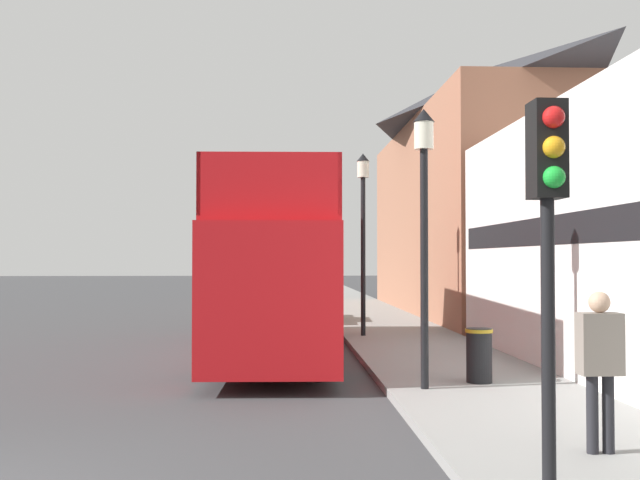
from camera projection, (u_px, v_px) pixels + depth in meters
name	position (u px, v px, depth m)	size (l,w,h in m)	color
ground_plane	(190.00, 320.00, 27.69)	(144.00, 144.00, 0.00)	#3D3D3F
sidewalk	(382.00, 324.00, 25.06)	(3.32, 108.00, 0.14)	gray
brick_terrace_rear	(480.00, 192.00, 30.29)	(6.00, 18.29, 9.94)	#9E664C
tour_bus	(279.00, 276.00, 17.52)	(2.77, 10.68, 4.07)	red
parked_car_ahead_of_bus	(299.00, 304.00, 25.91)	(1.93, 4.43, 1.42)	black
pedestrian_nearest	(600.00, 356.00, 8.19)	(0.46, 0.25, 1.77)	#232328
traffic_signal	(548.00, 208.00, 6.45)	(0.28, 0.42, 3.50)	black
lamp_post_nearest	(424.00, 195.00, 12.30)	(0.35, 0.35, 4.60)	black
lamp_post_second	(363.00, 211.00, 20.76)	(0.35, 0.35, 5.06)	black
litter_bin	(479.00, 354.00, 12.85)	(0.48, 0.48, 0.93)	black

